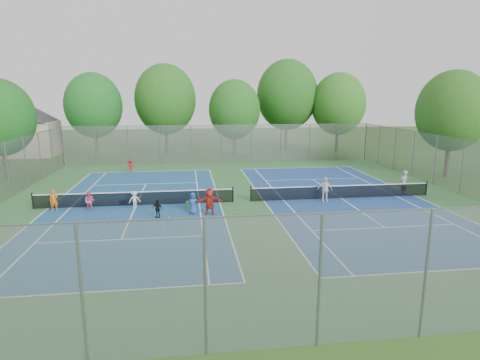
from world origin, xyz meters
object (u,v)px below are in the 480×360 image
Objects in this scene: instructor at (404,183)px; ball_crate at (123,202)px; net_left at (136,199)px; ball_hopper at (188,205)px; net_right at (341,192)px.

ball_crate is at bearing -22.93° from instructor.
instructor is (18.75, 0.24, 0.46)m from net_left.
ball_hopper is at bearing -19.26° from ball_crate.
instructor is at bearing -0.20° from ball_crate.
net_right is 7.06× the size of instructor.
net_left is 3.56m from ball_hopper.
instructor is (4.75, 0.24, 0.46)m from net_right.
ball_hopper is (-10.64, -1.17, -0.22)m from net_right.
net_right is at bearing 6.29° from ball_hopper.
net_left is at bearing 180.00° from net_right.
instructor reaches higher than ball_crate.
net_right is 4.78m from instructor.
net_right is at bearing 0.00° from net_left.
ball_hopper is (4.25, -1.49, 0.07)m from ball_crate.
net_right is at bearing -19.79° from instructor.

